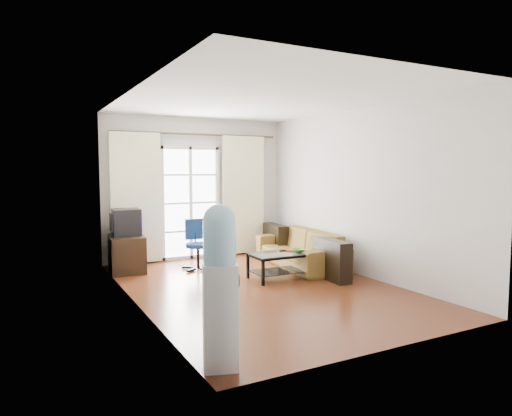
{
  "coord_description": "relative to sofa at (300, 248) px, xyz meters",
  "views": [
    {
      "loc": [
        -3.12,
        -5.74,
        1.72
      ],
      "look_at": [
        0.11,
        0.35,
        1.13
      ],
      "focal_mm": 32.0,
      "sensor_mm": 36.0,
      "label": 1
    }
  ],
  "objects": [
    {
      "name": "radiator",
      "position": [
        -0.53,
        1.51,
        0.02
      ],
      "size": [
        0.64,
        0.12,
        0.64
      ],
      "primitive_type": "cube",
      "color": "#9D9DA0",
      "rests_on": "floor"
    },
    {
      "name": "french_door",
      "position": [
        -1.48,
        1.55,
        0.76
      ],
      "size": [
        1.16,
        0.06,
        2.15
      ],
      "color": "white",
      "rests_on": "wall_back"
    },
    {
      "name": "bowl",
      "position": [
        -0.52,
        -0.74,
        0.12
      ],
      "size": [
        0.31,
        0.31,
        0.05
      ],
      "primitive_type": "imported",
      "rotation": [
        0.0,
        0.0,
        -0.3
      ],
      "color": "#2C7B30",
      "rests_on": "coffee_table"
    },
    {
      "name": "curtain_right",
      "position": [
        -0.38,
        1.49,
        0.89
      ],
      "size": [
        0.9,
        0.07,
        2.35
      ],
      "primitive_type": "cube",
      "color": "#FEFFCD",
      "rests_on": "curtain_rod"
    },
    {
      "name": "wall_right",
      "position": [
        0.47,
        -0.99,
        1.04
      ],
      "size": [
        0.02,
        5.2,
        2.7
      ],
      "primitive_type": "cube",
      "color": "silver",
      "rests_on": "floor"
    },
    {
      "name": "task_chair",
      "position": [
        -1.72,
        0.56,
        -0.06
      ],
      "size": [
        0.63,
        0.63,
        0.86
      ],
      "rotation": [
        0.0,
        0.0,
        -0.09
      ],
      "color": "black",
      "rests_on": "floor"
    },
    {
      "name": "crt_tv",
      "position": [
        -2.82,
        1.07,
        0.51
      ],
      "size": [
        0.53,
        0.52,
        0.45
      ],
      "rotation": [
        0.0,
        0.0,
        -0.09
      ],
      "color": "black",
      "rests_on": "tv_stand"
    },
    {
      "name": "wall_left",
      "position": [
        -3.13,
        -0.99,
        1.04
      ],
      "size": [
        0.02,
        5.2,
        2.7
      ],
      "primitive_type": "cube",
      "color": "silver",
      "rests_on": "floor"
    },
    {
      "name": "remote",
      "position": [
        -0.67,
        -0.55,
        0.1
      ],
      "size": [
        0.17,
        0.06,
        0.02
      ],
      "primitive_type": "cube",
      "rotation": [
        0.0,
        0.0,
        -0.07
      ],
      "color": "black",
      "rests_on": "coffee_table"
    },
    {
      "name": "tv_stand",
      "position": [
        -2.83,
        1.0,
        -0.01
      ],
      "size": [
        0.63,
        0.88,
        0.6
      ],
      "primitive_type": "cube",
      "rotation": [
        0.0,
        0.0,
        -0.1
      ],
      "color": "black",
      "rests_on": "floor"
    },
    {
      "name": "coffee_table",
      "position": [
        -0.78,
        -0.68,
        -0.05
      ],
      "size": [
        1.02,
        0.59,
        0.41
      ],
      "rotation": [
        0.0,
        0.0,
        -0.02
      ],
      "color": "silver",
      "rests_on": "floor"
    },
    {
      "name": "wall_back",
      "position": [
        -1.33,
        1.61,
        1.04
      ],
      "size": [
        3.6,
        0.02,
        2.7
      ],
      "primitive_type": "cube",
      "color": "silver",
      "rests_on": "floor"
    },
    {
      "name": "water_cooler",
      "position": [
        -2.93,
        -3.21,
        0.43
      ],
      "size": [
        0.37,
        0.37,
        1.43
      ],
      "rotation": [
        0.0,
        0.0,
        -0.33
      ],
      "color": "white",
      "rests_on": "floor"
    },
    {
      "name": "ceiling",
      "position": [
        -1.33,
        -0.99,
        2.39
      ],
      "size": [
        5.2,
        5.2,
        0.0
      ],
      "primitive_type": "plane",
      "rotation": [
        3.14,
        0.0,
        0.0
      ],
      "color": "white",
      "rests_on": "wall_back"
    },
    {
      "name": "wall_front",
      "position": [
        -1.33,
        -3.59,
        1.04
      ],
      "size": [
        3.6,
        0.02,
        2.7
      ],
      "primitive_type": "cube",
      "color": "silver",
      "rests_on": "floor"
    },
    {
      "name": "floor",
      "position": [
        -1.33,
        -0.99,
        -0.31
      ],
      "size": [
        5.2,
        5.2,
        0.0
      ],
      "primitive_type": "plane",
      "color": "#602E16",
      "rests_on": "ground"
    },
    {
      "name": "sofa",
      "position": [
        0.0,
        0.0,
        0.0
      ],
      "size": [
        2.33,
        1.3,
        0.63
      ],
      "primitive_type": "imported",
      "rotation": [
        0.0,
        0.0,
        -1.68
      ],
      "color": "brown",
      "rests_on": "floor"
    },
    {
      "name": "curtain_left",
      "position": [
        -2.53,
        1.49,
        0.89
      ],
      "size": [
        0.9,
        0.07,
        2.35
      ],
      "primitive_type": "cube",
      "color": "#FEFFCD",
      "rests_on": "curtain_rod"
    },
    {
      "name": "book",
      "position": [
        -0.6,
        -0.68,
        0.1
      ],
      "size": [
        0.4,
        0.4,
        0.02
      ],
      "primitive_type": "imported",
      "rotation": [
        0.0,
        0.0,
        0.64
      ],
      "color": "#B21533",
      "rests_on": "coffee_table"
    },
    {
      "name": "curtain_rod",
      "position": [
        -1.33,
        1.51,
        2.07
      ],
      "size": [
        3.3,
        0.04,
        0.04
      ],
      "primitive_type": "cylinder",
      "rotation": [
        0.0,
        1.57,
        0.0
      ],
      "color": "#4C3F2D",
      "rests_on": "wall_back"
    }
  ]
}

